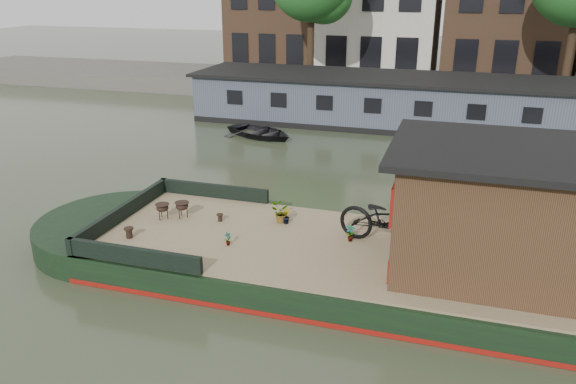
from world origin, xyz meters
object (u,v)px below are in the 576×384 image
(brazier_rear, at_px, (182,210))
(dinghy, at_px, (260,129))
(cabin, at_px, (495,209))
(potted_plant_a, at_px, (350,233))
(bicycle, at_px, (389,220))
(brazier_front, at_px, (163,211))

(brazier_rear, relative_size, dinghy, 0.13)
(cabin, relative_size, dinghy, 1.31)
(cabin, bearing_deg, potted_plant_a, 172.86)
(dinghy, bearing_deg, bicycle, -123.23)
(dinghy, bearing_deg, brazier_rear, -146.79)
(cabin, height_order, brazier_rear, cabin)
(cabin, xyz_separation_m, dinghy, (-8.44, 10.35, -1.56))
(cabin, bearing_deg, dinghy, 129.18)
(bicycle, bearing_deg, cabin, -86.65)
(bicycle, height_order, potted_plant_a, bicycle)
(cabin, distance_m, brazier_rear, 6.91)
(brazier_front, height_order, dinghy, brazier_front)
(bicycle, distance_m, brazier_rear, 4.85)
(brazier_rear, distance_m, dinghy, 10.03)
(bicycle, relative_size, brazier_front, 5.90)
(brazier_front, relative_size, brazier_rear, 0.98)
(cabin, bearing_deg, brazier_rear, 176.02)
(bicycle, relative_size, brazier_rear, 5.78)
(bicycle, height_order, brazier_front, bicycle)
(brazier_front, distance_m, brazier_rear, 0.45)
(cabin, bearing_deg, brazier_front, 177.99)
(brazier_rear, height_order, dinghy, brazier_rear)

